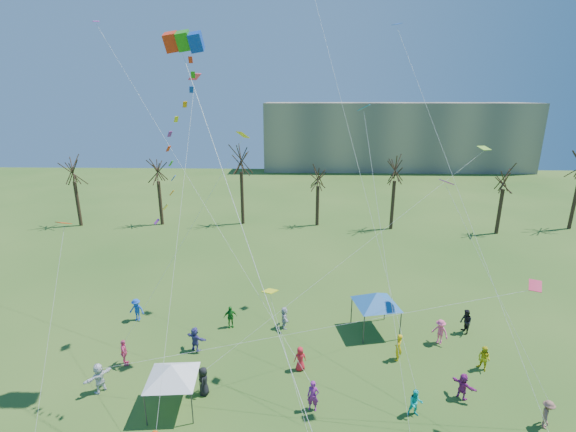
{
  "coord_description": "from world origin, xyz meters",
  "views": [
    {
      "loc": [
        0.21,
        -13.33,
        16.52
      ],
      "look_at": [
        -0.39,
        5.0,
        11.0
      ],
      "focal_mm": 25.0,
      "sensor_mm": 36.0,
      "label": 1
    }
  ],
  "objects_px": {
    "big_box_kite": "(182,146)",
    "canopy_tent_white": "(172,372)",
    "distant_building": "(395,136)",
    "canopy_tent_blue": "(376,299)"
  },
  "relations": [
    {
      "from": "big_box_kite",
      "to": "canopy_tent_blue",
      "type": "xyz_separation_m",
      "value": [
        11.35,
        6.27,
        -11.55
      ]
    },
    {
      "from": "big_box_kite",
      "to": "canopy_tent_blue",
      "type": "height_order",
      "value": "big_box_kite"
    },
    {
      "from": "big_box_kite",
      "to": "canopy_tent_white",
      "type": "relative_size",
      "value": 5.84
    },
    {
      "from": "distant_building",
      "to": "canopy_tent_white",
      "type": "relative_size",
      "value": 16.34
    },
    {
      "from": "canopy_tent_white",
      "to": "canopy_tent_blue",
      "type": "xyz_separation_m",
      "value": [
        12.3,
        7.95,
        0.27
      ]
    },
    {
      "from": "canopy_tent_blue",
      "to": "distant_building",
      "type": "bearing_deg",
      "value": 76.78
    },
    {
      "from": "distant_building",
      "to": "big_box_kite",
      "type": "bearing_deg",
      "value": -110.07
    },
    {
      "from": "big_box_kite",
      "to": "canopy_tent_white",
      "type": "bearing_deg",
      "value": -119.46
    },
    {
      "from": "distant_building",
      "to": "canopy_tent_white",
      "type": "xyz_separation_m",
      "value": [
        -28.62,
        -77.39,
        -5.16
      ]
    },
    {
      "from": "distant_building",
      "to": "canopy_tent_white",
      "type": "height_order",
      "value": "distant_building"
    }
  ]
}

